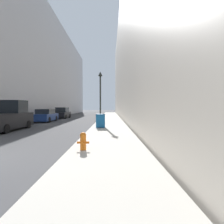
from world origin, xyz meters
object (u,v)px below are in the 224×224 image
Objects in this scene: fire_hydrant at (83,141)px; parked_sedan_far at (62,113)px; lamppost at (100,93)px; parked_sedan_near at (45,116)px; trash_bin at (101,121)px; pickup_truck at (8,118)px.

parked_sedan_far is at bearing 107.48° from fire_hydrant.
lamppost is 1.18× the size of parked_sedan_near.
fire_hydrant is at bearing -72.52° from parked_sedan_far.
lamppost is at bearing 89.64° from fire_hydrant.
trash_bin is 0.25× the size of parked_sedan_far.
trash_bin is (0.24, 7.25, 0.20)m from fire_hydrant.
parked_sedan_near is (-0.07, 7.89, -0.24)m from pickup_truck.
trash_bin is 3.68m from lamppost.
parked_sedan_near is at bearing -91.57° from parked_sedan_far.
fire_hydrant is 9.56m from pickup_truck.
pickup_truck is at bearing -175.43° from trash_bin.
lamppost reaches higher than parked_sedan_far.
lamppost is 1.00× the size of pickup_truck.
lamppost is at bearing 93.75° from trash_bin.
pickup_truck is at bearing -90.46° from parked_sedan_far.
lamppost reaches higher than trash_bin.
fire_hydrant is 0.16× the size of parked_sedan_far.
fire_hydrant is at bearing -91.91° from trash_bin.
parked_sedan_far reaches higher than trash_bin.
trash_bin is 0.25× the size of parked_sedan_near.
parked_sedan_near is at bearing 115.26° from fire_hydrant.
parked_sedan_near is 6.69m from parked_sedan_far.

